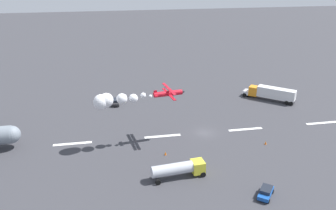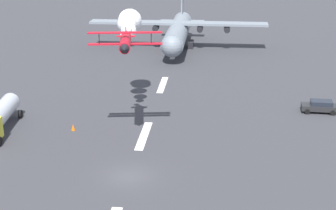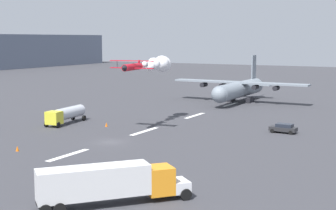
% 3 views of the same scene
% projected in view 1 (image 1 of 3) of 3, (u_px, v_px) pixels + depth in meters
% --- Properties ---
extents(ground_plane, '(440.00, 440.00, 0.00)m').
position_uv_depth(ground_plane, '(205.00, 133.00, 78.47)').
color(ground_plane, '#38383D').
rests_on(ground_plane, ground).
extents(runway_stripe_2, '(8.00, 0.90, 0.01)m').
position_uv_depth(runway_stripe_2, '(322.00, 123.00, 83.23)').
color(runway_stripe_2, white).
rests_on(runway_stripe_2, ground).
extents(runway_stripe_3, '(8.00, 0.90, 0.01)m').
position_uv_depth(runway_stripe_3, '(245.00, 129.00, 80.06)').
color(runway_stripe_3, white).
rests_on(runway_stripe_3, ground).
extents(runway_stripe_4, '(8.00, 0.90, 0.01)m').
position_uv_depth(runway_stripe_4, '(163.00, 136.00, 76.88)').
color(runway_stripe_4, white).
rests_on(runway_stripe_4, ground).
extents(runway_stripe_5, '(8.00, 0.90, 0.01)m').
position_uv_depth(runway_stripe_5, '(73.00, 144.00, 73.70)').
color(runway_stripe_5, white).
rests_on(runway_stripe_5, ground).
extents(stunt_biplane_red, '(18.85, 7.48, 3.13)m').
position_uv_depth(stunt_biplane_red, '(118.00, 99.00, 68.63)').
color(stunt_biplane_red, red).
extents(semi_truck_orange, '(12.45, 11.38, 3.70)m').
position_uv_depth(semi_truck_orange, '(271.00, 93.00, 96.27)').
color(semi_truck_orange, silver).
rests_on(semi_truck_orange, ground).
extents(fuel_tanker_truck, '(9.81, 3.70, 2.90)m').
position_uv_depth(fuel_tanker_truck, '(179.00, 169.00, 61.53)').
color(fuel_tanker_truck, yellow).
rests_on(fuel_tanker_truck, ground).
extents(followme_car_yellow, '(2.21, 4.39, 1.52)m').
position_uv_depth(followme_car_yellow, '(115.00, 102.00, 93.65)').
color(followme_car_yellow, '#262628').
rests_on(followme_car_yellow, ground).
extents(airport_staff_sedan, '(3.95, 4.34, 1.52)m').
position_uv_depth(airport_staff_sedan, '(266.00, 192.00, 56.86)').
color(airport_staff_sedan, '#194CA5').
rests_on(airport_staff_sedan, ground).
extents(traffic_cone_near, '(0.44, 0.44, 0.75)m').
position_uv_depth(traffic_cone_near, '(266.00, 143.00, 73.29)').
color(traffic_cone_near, orange).
rests_on(traffic_cone_near, ground).
extents(traffic_cone_far, '(0.44, 0.44, 0.75)m').
position_uv_depth(traffic_cone_far, '(165.00, 153.00, 69.23)').
color(traffic_cone_far, orange).
rests_on(traffic_cone_far, ground).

